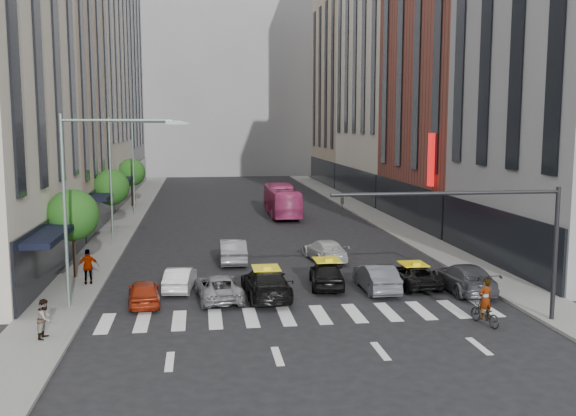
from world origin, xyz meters
name	(u,v)px	position (x,y,z in m)	size (l,w,h in m)	color
ground	(313,325)	(0.00, 0.00, 0.00)	(160.00, 160.00, 0.00)	black
sidewalk_left	(122,224)	(-11.50, 30.00, 0.07)	(3.00, 96.00, 0.15)	slate
sidewalk_right	(379,218)	(11.50, 30.00, 0.07)	(3.00, 96.00, 0.15)	slate
building_left_b	(44,82)	(-17.00, 28.00, 12.00)	(8.00, 16.00, 24.00)	tan
building_left_c	(81,36)	(-17.00, 46.00, 18.00)	(8.00, 20.00, 36.00)	beige
building_left_d	(107,77)	(-17.00, 65.00, 15.00)	(8.00, 18.00, 30.00)	gray
building_right_b	(453,73)	(17.00, 27.00, 13.00)	(8.00, 18.00, 26.00)	brown
building_right_c	(390,24)	(17.00, 46.00, 20.00)	(8.00, 20.00, 40.00)	beige
building_right_d	(350,87)	(17.00, 65.00, 14.00)	(8.00, 18.00, 28.00)	tan
building_far	(226,69)	(0.00, 85.00, 18.00)	(30.00, 10.00, 36.00)	gray
tree_near	(73,215)	(-11.80, 10.00, 3.65)	(2.88, 2.88, 4.95)	black
tree_mid	(111,187)	(-11.80, 26.00, 3.65)	(2.88, 2.88, 4.95)	black
tree_far	(132,172)	(-11.80, 42.00, 3.65)	(2.88, 2.88, 4.95)	black
streetlamp_near	(85,184)	(-10.04, 4.00, 5.90)	(5.38, 0.25, 9.00)	gray
streetlamp_mid	(124,164)	(-10.04, 20.00, 5.90)	(5.38, 0.25, 9.00)	gray
streetlamp_far	(143,153)	(-10.04, 36.00, 5.90)	(5.38, 0.25, 9.00)	gray
traffic_signal	(496,223)	(7.69, -1.00, 4.47)	(10.10, 0.20, 6.00)	black
liberty_sign	(431,160)	(12.60, 20.00, 6.00)	(0.30, 0.70, 4.00)	red
car_red	(144,292)	(-7.54, 4.26, 0.62)	(1.47, 3.67, 1.25)	maroon
car_white_front	(180,279)	(-5.89, 6.80, 0.62)	(1.32, 3.78, 1.24)	silver
car_silver	(219,287)	(-3.94, 4.71, 0.63)	(2.08, 4.51, 1.25)	gray
taxi_left	(266,283)	(-1.57, 4.70, 0.76)	(2.13, 5.23, 1.52)	black
taxi_center	(327,274)	(1.87, 6.38, 0.73)	(1.72, 4.29, 1.46)	black
car_grey_mid	(376,277)	(4.30, 5.28, 0.72)	(1.53, 4.39, 1.45)	#484A51
taxi_right	(413,275)	(6.49, 5.91, 0.61)	(2.01, 4.36, 1.21)	black
car_grey_curb	(464,278)	(8.77, 4.49, 0.73)	(2.05, 5.05, 1.47)	#3D3E44
car_row2_left	(233,251)	(-2.79, 13.16, 0.76)	(1.61, 4.62, 1.52)	gray
car_row2_right	(325,250)	(3.08, 13.00, 0.68)	(1.90, 4.67, 1.35)	silver
bus	(282,201)	(2.95, 33.36, 1.45)	(2.44, 10.44, 2.91)	#B9366E
motorcycle	(485,314)	(7.39, -0.96, 0.49)	(0.65, 1.86, 0.98)	black
rider	(486,283)	(7.39, -0.96, 1.88)	(0.66, 0.43, 1.82)	gray
pedestrian_near	(45,319)	(-11.03, -0.57, 0.95)	(0.78, 0.61, 1.61)	gray
pedestrian_far	(88,267)	(-10.77, 8.22, 1.10)	(1.11, 0.46, 1.90)	gray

